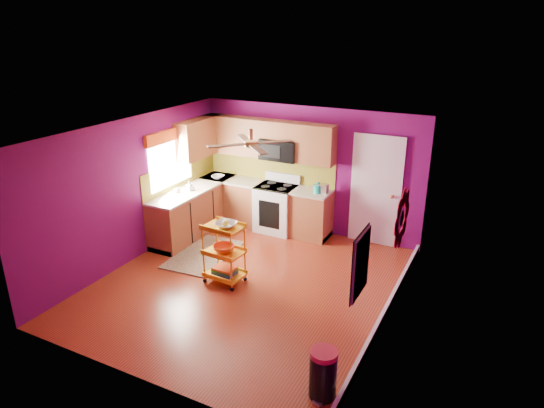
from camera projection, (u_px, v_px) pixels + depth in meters
The scene contains 18 objects.
ground at pixel (247, 284), 7.83m from camera, with size 5.00×5.00×0.00m, color maroon.
room_envelope at pixel (247, 189), 7.25m from camera, with size 4.54×5.04×2.52m.
lower_cabinets at pixel (233, 209), 9.77m from camera, with size 2.81×2.31×0.94m.
electric_range at pixel (277, 208), 9.71m from camera, with size 0.76×0.66×1.13m.
upper_cabinetry at pixel (245, 140), 9.54m from camera, with size 2.80×2.30×1.26m.
left_window at pixel (170, 150), 9.04m from camera, with size 0.08×1.35×1.08m.
panel_door at pixel (376, 192), 8.96m from camera, with size 0.95×0.11×2.15m.
right_wall_art at pixel (385, 237), 6.10m from camera, with size 0.04×2.74×1.04m.
ceiling_fan at pixel (251, 143), 7.19m from camera, with size 1.01×1.01×0.26m.
shag_rug at pixel (204, 254), 8.81m from camera, with size 0.93×1.52×0.02m, color black.
rolling_cart at pixel (224, 251), 7.71m from camera, with size 0.64×0.48×1.10m.
trash_can at pixel (323, 374), 5.40m from camera, with size 0.39×0.39×0.60m.
teal_kettle at pixel (318, 189), 9.15m from camera, with size 0.18×0.18×0.21m.
toaster at pixel (322, 189), 9.13m from camera, with size 0.22×0.15×0.18m, color beige.
soap_bottle_a at pixel (189, 186), 9.25m from camera, with size 0.09×0.09×0.19m, color #EA3F72.
soap_bottle_b at pixel (192, 187), 9.28m from camera, with size 0.12×0.12×0.15m, color white.
counter_dish at pixel (218, 177), 10.01m from camera, with size 0.25×0.25×0.06m, color white.
counter_cup at pixel (177, 190), 9.17m from camera, with size 0.12×0.12×0.09m, color white.
Camera 1 is at (3.47, -5.94, 3.98)m, focal length 32.00 mm.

